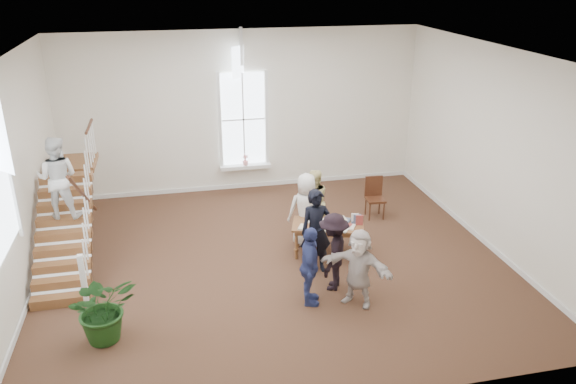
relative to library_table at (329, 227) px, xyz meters
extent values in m
plane|color=#43281A|center=(-1.25, -0.06, -0.66)|extent=(10.00, 10.00, 0.00)
plane|color=white|center=(-1.25, 4.44, 1.59)|extent=(10.00, 0.00, 10.00)
plane|color=white|center=(-1.25, -4.56, 1.59)|extent=(10.00, 0.00, 10.00)
plane|color=white|center=(-6.25, -0.06, 1.59)|extent=(0.00, 9.00, 9.00)
plane|color=white|center=(3.75, -0.06, 1.59)|extent=(0.00, 9.00, 9.00)
plane|color=white|center=(-1.25, -0.06, 3.84)|extent=(10.00, 10.00, 0.00)
cube|color=white|center=(-1.25, 4.26, 0.04)|extent=(1.45, 0.28, 0.10)
plane|color=white|center=(-1.25, 4.38, 1.39)|extent=(2.60, 0.00, 2.60)
plane|color=white|center=(-1.25, 4.38, 2.99)|extent=(0.60, 0.60, 0.85)
cube|color=white|center=(-1.25, 4.41, -0.60)|extent=(10.00, 0.04, 0.12)
imported|color=pink|center=(-1.25, 4.23, 0.24)|extent=(0.17, 0.17, 0.30)
cube|color=brown|center=(-5.60, -0.86, -0.56)|extent=(1.10, 0.30, 0.20)
cube|color=brown|center=(-5.60, -0.56, -0.36)|extent=(1.10, 0.30, 0.20)
cube|color=brown|center=(-5.60, -0.26, -0.16)|extent=(1.10, 0.30, 0.20)
cube|color=brown|center=(-5.60, 0.04, 0.04)|extent=(1.10, 0.30, 0.20)
cube|color=brown|center=(-5.60, 0.34, 0.24)|extent=(1.10, 0.30, 0.20)
cube|color=brown|center=(-5.60, 0.64, 0.44)|extent=(1.10, 0.30, 0.20)
cube|color=brown|center=(-5.60, 0.94, 0.64)|extent=(1.10, 0.30, 0.20)
cube|color=brown|center=(-5.60, 1.24, 0.84)|extent=(1.10, 0.30, 0.20)
cube|color=brown|center=(-5.60, 1.54, 1.04)|extent=(1.10, 0.30, 0.20)
cube|color=brown|center=(-5.60, 2.44, 1.08)|extent=(1.10, 1.20, 0.12)
cube|color=white|center=(-5.11, -1.01, -0.11)|extent=(0.10, 0.10, 1.10)
cylinder|color=#35170E|center=(-5.10, 0.34, 1.09)|extent=(0.07, 2.74, 1.86)
imported|color=silver|center=(-5.60, 0.64, 1.41)|extent=(0.94, 0.79, 1.72)
cube|color=brown|center=(-0.02, 0.00, 0.06)|extent=(1.73, 1.21, 0.05)
cube|color=brown|center=(-0.02, 0.00, -0.02)|extent=(1.58, 1.06, 0.10)
cylinder|color=brown|center=(-0.76, -0.08, -0.32)|extent=(0.07, 0.07, 0.69)
cylinder|color=brown|center=(0.55, -0.48, -0.32)|extent=(0.07, 0.07, 0.69)
cylinder|color=brown|center=(-0.59, 0.48, -0.32)|extent=(0.07, 0.07, 0.69)
cylinder|color=brown|center=(0.72, 0.08, -0.32)|extent=(0.07, 0.07, 0.69)
cube|color=silver|center=(0.22, -0.34, 0.10)|extent=(0.35, 0.37, 0.03)
cube|color=beige|center=(-0.62, -0.05, 0.10)|extent=(0.26, 0.31, 0.04)
cube|color=tan|center=(-0.14, -0.24, 0.09)|extent=(0.31, 0.35, 0.03)
cube|color=silver|center=(-0.20, 0.05, 0.10)|extent=(0.31, 0.31, 0.03)
cube|color=#4C5972|center=(0.39, 0.02, 0.10)|extent=(0.30, 0.34, 0.05)
cube|color=maroon|center=(0.35, -0.17, 0.10)|extent=(0.30, 0.29, 0.03)
cube|color=white|center=(-0.39, 0.22, 0.09)|extent=(0.26, 0.26, 0.02)
cube|color=#BFB299|center=(0.35, 0.12, 0.11)|extent=(0.17, 0.29, 0.06)
cube|color=silver|center=(-0.15, 0.10, 0.11)|extent=(0.25, 0.27, 0.05)
cube|color=beige|center=(0.40, -0.25, 0.09)|extent=(0.34, 0.37, 0.03)
cube|color=tan|center=(-0.05, 0.04, 0.10)|extent=(0.31, 0.33, 0.05)
cube|color=silver|center=(0.11, 0.16, 0.09)|extent=(0.25, 0.27, 0.03)
cube|color=#4C5972|center=(0.64, 0.02, 0.11)|extent=(0.29, 0.34, 0.05)
cube|color=maroon|center=(0.25, 0.00, 0.09)|extent=(0.23, 0.27, 0.02)
imported|color=black|center=(-0.47, -0.65, 0.26)|extent=(0.67, 0.44, 1.84)
imported|color=silver|center=(-0.37, 0.60, 0.21)|extent=(0.86, 0.57, 1.72)
imported|color=beige|center=(-0.07, 1.10, 0.16)|extent=(0.87, 0.72, 1.63)
imported|color=navy|center=(-0.91, -1.84, 0.15)|extent=(0.60, 1.01, 1.60)
imported|color=black|center=(-0.31, -1.39, 0.15)|extent=(1.03, 1.21, 1.62)
imported|color=beige|center=(-0.01, -2.04, 0.13)|extent=(1.39, 1.31, 1.56)
imported|color=#163A12|center=(-4.65, -2.15, -0.02)|extent=(1.37, 1.27, 1.26)
cube|color=#35170E|center=(1.71, 1.63, -0.16)|extent=(0.49, 0.49, 0.05)
cube|color=#35170E|center=(1.73, 1.84, 0.13)|extent=(0.46, 0.07, 0.55)
cylinder|color=#35170E|center=(1.52, 1.46, -0.42)|extent=(0.04, 0.04, 0.48)
cylinder|color=#35170E|center=(1.89, 1.43, -0.42)|extent=(0.04, 0.04, 0.48)
cylinder|color=#35170E|center=(1.54, 1.83, -0.42)|extent=(0.04, 0.04, 0.48)
cylinder|color=#35170E|center=(1.91, 1.80, -0.42)|extent=(0.04, 0.04, 0.48)
camera|label=1|loc=(-3.29, -10.79, 5.48)|focal=35.00mm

